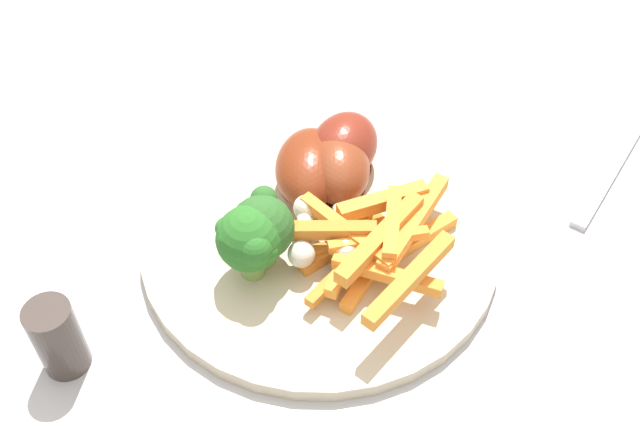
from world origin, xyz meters
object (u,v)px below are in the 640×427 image
dining_table (285,324)px  dinner_plate (320,237)px  pepper_shaker (58,338)px  chicken_drumstick_extra (341,151)px  carrot_fries_pile (377,242)px  chicken_drumstick_near (338,174)px  fork (620,155)px  broccoli_floret_front (262,227)px  chicken_drumstick_far (309,173)px  broccoli_floret_middle (249,241)px

dining_table → dinner_plate: dinner_plate is taller
dinner_plate → pepper_shaker: (-0.15, -0.12, 0.02)m
dining_table → chicken_drumstick_extra: size_ratio=10.83×
dinner_plate → carrot_fries_pile: (0.04, -0.02, 0.03)m
chicken_drumstick_near → fork: (0.22, 0.08, -0.03)m
broccoli_floret_front → chicken_drumstick_far: 0.08m
dining_table → pepper_shaker: bearing=-138.6°
dinner_plate → carrot_fries_pile: carrot_fries_pile is taller
chicken_drumstick_far → chicken_drumstick_extra: size_ratio=1.17×
broccoli_floret_middle → dinner_plate: bearing=46.6°
fork → dinner_plate: bearing=144.3°
carrot_fries_pile → chicken_drumstick_near: chicken_drumstick_near is taller
dinner_plate → broccoli_floret_middle: 0.07m
carrot_fries_pile → chicken_drumstick_far: bearing=132.1°
chicken_drumstick_far → pepper_shaker: pepper_shaker is taller
carrot_fries_pile → broccoli_floret_middle: bearing=-164.9°
carrot_fries_pile → chicken_drumstick_far: 0.08m
dinner_plate → chicken_drumstick_near: 0.05m
fork → broccoli_floret_middle: bearing=147.9°
carrot_fries_pile → chicken_drumstick_extra: size_ratio=1.27×
chicken_drumstick_extra → pepper_shaker: bearing=-130.6°
dinner_plate → broccoli_floret_front: bearing=-140.2°
broccoli_floret_middle → chicken_drumstick_far: 0.09m
broccoli_floret_middle → chicken_drumstick_extra: 0.12m
fork → pepper_shaker: size_ratio=3.31×
broccoli_floret_front → chicken_drumstick_near: 0.08m
broccoli_floret_front → broccoli_floret_middle: bearing=-112.3°
chicken_drumstick_far → fork: bearing=18.3°
chicken_drumstick_extra → fork: bearing=14.4°
dinner_plate → chicken_drumstick_near: size_ratio=2.12×
dining_table → chicken_drumstick_extra: chicken_drumstick_extra is taller
carrot_fries_pile → pepper_shaker: pepper_shaker is taller
carrot_fries_pile → pepper_shaker: size_ratio=2.50×
carrot_fries_pile → fork: 0.24m
carrot_fries_pile → pepper_shaker: (-0.19, -0.10, -0.00)m
pepper_shaker → dinner_plate: bearing=38.9°
dining_table → chicken_drumstick_far: (0.01, 0.05, 0.13)m
chicken_drumstick_near → pepper_shaker: 0.23m
dinner_plate → chicken_drumstick_near: (0.01, 0.04, 0.03)m
dining_table → carrot_fries_pile: bearing=-6.7°
chicken_drumstick_near → chicken_drumstick_far: chicken_drumstick_near is taller
pepper_shaker → broccoli_floret_front: bearing=38.6°
dinner_plate → fork: 0.26m
carrot_fries_pile → chicken_drumstick_extra: bearing=111.6°
dinner_plate → carrot_fries_pile: 0.05m
dining_table → broccoli_floret_middle: broccoli_floret_middle is taller
broccoli_floret_middle → carrot_fries_pile: 0.09m
carrot_fries_pile → fork: (0.19, 0.14, -0.03)m
chicken_drumstick_near → fork: chicken_drumstick_near is taller
chicken_drumstick_near → chicken_drumstick_extra: chicken_drumstick_extra is taller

